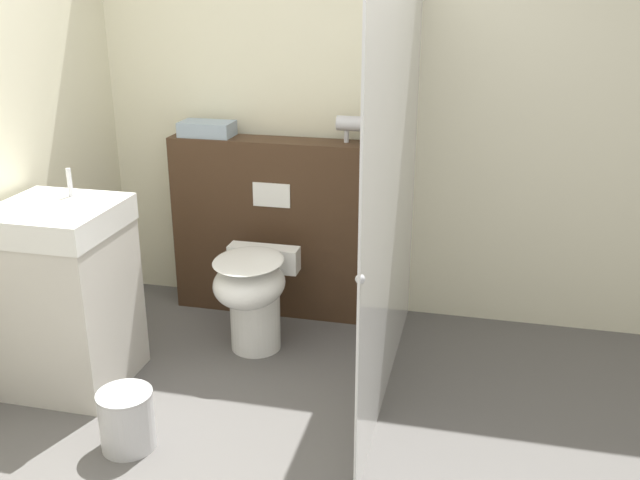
% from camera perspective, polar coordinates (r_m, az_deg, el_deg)
% --- Properties ---
extents(wall_back, '(8.00, 0.06, 2.50)m').
position_cam_1_polar(wall_back, '(4.19, 0.22, 10.85)').
color(wall_back, beige).
rests_on(wall_back, ground_plane).
extents(partition_panel, '(1.26, 0.22, 1.07)m').
position_cam_1_polar(partition_panel, '(4.26, -3.40, 0.99)').
color(partition_panel, '#3D2819').
rests_on(partition_panel, ground_plane).
extents(shower_glass, '(0.04, 1.74, 1.94)m').
position_cam_1_polar(shower_glass, '(3.29, 5.89, 3.14)').
color(shower_glass, silver).
rests_on(shower_glass, ground_plane).
extents(toilet, '(0.40, 0.53, 0.56)m').
position_cam_1_polar(toilet, '(3.85, -5.40, -4.19)').
color(toilet, white).
rests_on(toilet, ground_plane).
extents(sink_vanity, '(0.56, 0.56, 1.07)m').
position_cam_1_polar(sink_vanity, '(3.71, -19.67, -4.24)').
color(sink_vanity, beige).
rests_on(sink_vanity, ground_plane).
extents(hair_drier, '(0.21, 0.08, 0.15)m').
position_cam_1_polar(hair_drier, '(4.01, 2.77, 9.24)').
color(hair_drier, '#B7B7BC').
rests_on(hair_drier, partition_panel).
extents(folded_towel, '(0.31, 0.18, 0.08)m').
position_cam_1_polar(folded_towel, '(4.24, -9.02, 8.78)').
color(folded_towel, '#8C9EAD').
rests_on(folded_towel, partition_panel).
extents(waste_bin, '(0.24, 0.24, 0.27)m').
position_cam_1_polar(waste_bin, '(3.29, -15.20, -13.72)').
color(waste_bin, silver).
rests_on(waste_bin, ground_plane).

